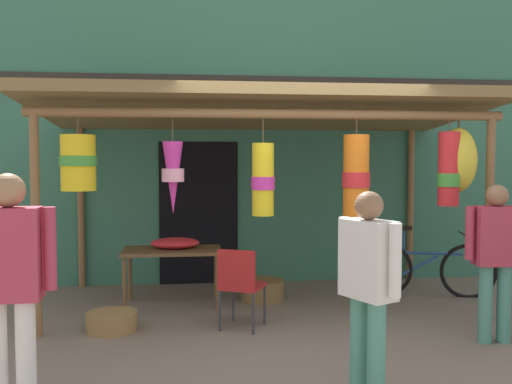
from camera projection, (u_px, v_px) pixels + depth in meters
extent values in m
plane|color=#756656|center=(300.00, 327.00, 5.82)|extent=(30.00, 30.00, 0.00)
cube|color=#387056|center=(270.00, 124.00, 8.02)|extent=(10.63, 0.25, 4.53)
cube|color=#2D2823|center=(271.00, 85.00, 7.85)|extent=(9.57, 0.04, 0.24)
cube|color=black|center=(199.00, 213.00, 7.84)|extent=(1.10, 0.03, 2.00)
cylinder|color=brown|center=(36.00, 225.00, 5.45)|extent=(0.09, 0.09, 2.21)
cylinder|color=brown|center=(489.00, 220.00, 5.96)|extent=(0.09, 0.09, 2.21)
cylinder|color=brown|center=(81.00, 207.00, 7.61)|extent=(0.09, 0.09, 2.21)
cylinder|color=brown|center=(411.00, 204.00, 8.13)|extent=(0.09, 0.09, 2.21)
cylinder|color=brown|center=(273.00, 114.00, 5.65)|extent=(4.88, 0.10, 0.10)
cylinder|color=brown|center=(251.00, 116.00, 7.80)|extent=(4.88, 0.10, 0.10)
cube|color=olive|center=(260.00, 112.00, 6.72)|extent=(5.18, 2.68, 0.34)
cylinder|color=brown|center=(78.00, 126.00, 5.47)|extent=(0.01, 0.01, 0.17)
cylinder|color=yellow|center=(78.00, 163.00, 5.49)|extent=(0.34, 0.34, 0.55)
cylinder|color=green|center=(78.00, 161.00, 5.49)|extent=(0.36, 0.36, 0.10)
cylinder|color=brown|center=(173.00, 130.00, 5.62)|extent=(0.01, 0.01, 0.23)
cone|color=#D13399|center=(173.00, 178.00, 5.65)|extent=(0.21, 0.21, 0.74)
cylinder|color=pink|center=(173.00, 175.00, 5.64)|extent=(0.23, 0.23, 0.13)
cylinder|color=brown|center=(263.00, 131.00, 5.66)|extent=(0.01, 0.01, 0.25)
cylinder|color=yellow|center=(263.00, 179.00, 5.69)|extent=(0.22, 0.22, 0.74)
cylinder|color=#D13399|center=(263.00, 183.00, 5.69)|extent=(0.24, 0.24, 0.13)
cylinder|color=brown|center=(357.00, 127.00, 5.75)|extent=(0.01, 0.01, 0.16)
cylinder|color=orange|center=(356.00, 177.00, 5.77)|extent=(0.27, 0.27, 0.88)
cylinder|color=red|center=(356.00, 180.00, 5.78)|extent=(0.29, 0.29, 0.16)
cylinder|color=brown|center=(449.00, 126.00, 5.82)|extent=(0.01, 0.01, 0.12)
cylinder|color=red|center=(449.00, 169.00, 5.85)|extent=(0.22, 0.22, 0.78)
cylinder|color=green|center=(448.00, 180.00, 5.86)|extent=(0.24, 0.24, 0.14)
cylinder|color=#4C3D23|center=(459.00, 124.00, 5.89)|extent=(0.02, 0.02, 0.08)
ellipsoid|color=yellow|center=(458.00, 160.00, 5.91)|extent=(0.40, 0.34, 0.68)
cube|color=brown|center=(172.00, 251.00, 6.68)|extent=(1.17, 0.65, 0.04)
cylinder|color=brown|center=(124.00, 285.00, 6.36)|extent=(0.05, 0.05, 0.64)
cylinder|color=brown|center=(218.00, 282.00, 6.48)|extent=(0.05, 0.05, 0.64)
cylinder|color=brown|center=(130.00, 275.00, 6.91)|extent=(0.05, 0.05, 0.64)
cylinder|color=brown|center=(216.00, 273.00, 7.03)|extent=(0.05, 0.05, 0.64)
ellipsoid|color=red|center=(175.00, 243.00, 6.72)|extent=(0.59, 0.41, 0.13)
ellipsoid|color=green|center=(182.00, 243.00, 6.69)|extent=(0.26, 0.21, 0.09)
cube|color=#AD1E1E|center=(243.00, 286.00, 5.76)|extent=(0.53, 0.53, 0.04)
cube|color=#AD1E1E|center=(236.00, 270.00, 5.58)|extent=(0.38, 0.21, 0.40)
cylinder|color=#333338|center=(265.00, 304.00, 5.88)|extent=(0.03, 0.03, 0.44)
cylinder|color=#333338|center=(233.00, 301.00, 6.00)|extent=(0.03, 0.03, 0.44)
cylinder|color=#333338|center=(253.00, 313.00, 5.54)|extent=(0.03, 0.03, 0.44)
cylinder|color=#333338|center=(220.00, 310.00, 5.66)|extent=(0.03, 0.03, 0.44)
cylinder|color=olive|center=(112.00, 321.00, 5.67)|extent=(0.51, 0.51, 0.19)
cylinder|color=brown|center=(262.00, 290.00, 6.94)|extent=(0.54, 0.54, 0.25)
torus|color=black|center=(468.00, 272.00, 7.07)|extent=(0.70, 0.23, 0.71)
torus|color=black|center=(385.00, 269.00, 7.22)|extent=(0.70, 0.23, 0.71)
cylinder|color=navy|center=(426.00, 253.00, 7.14)|extent=(0.86, 0.26, 0.04)
cylinder|color=navy|center=(418.00, 266.00, 7.16)|extent=(0.49, 0.16, 0.31)
cylinder|color=navy|center=(404.00, 240.00, 7.17)|extent=(0.03, 0.03, 0.30)
cube|color=black|center=(404.00, 228.00, 7.16)|extent=(0.21, 0.13, 0.05)
cylinder|color=#262628|center=(463.00, 234.00, 7.06)|extent=(0.14, 0.43, 0.02)
cylinder|color=#4C8E7A|center=(359.00, 346.00, 4.09)|extent=(0.13, 0.13, 0.75)
cylinder|color=#4C8E7A|center=(376.00, 353.00, 3.94)|extent=(0.13, 0.13, 0.75)
cube|color=silver|center=(368.00, 259.00, 3.98)|extent=(0.38, 0.46, 0.56)
cylinder|color=silver|center=(344.00, 250.00, 4.19)|extent=(0.08, 0.08, 0.51)
cylinder|color=silver|center=(395.00, 261.00, 3.76)|extent=(0.08, 0.08, 0.51)
sphere|color=#896042|center=(369.00, 206.00, 3.96)|extent=(0.21, 0.21, 0.21)
cylinder|color=silver|center=(26.00, 360.00, 3.69)|extent=(0.13, 0.13, 0.82)
cube|color=#B23347|center=(9.00, 254.00, 3.64)|extent=(0.41, 0.24, 0.61)
cylinder|color=#B23347|center=(50.00, 248.00, 3.68)|extent=(0.08, 0.08, 0.55)
sphere|color=#9E704C|center=(8.00, 190.00, 3.62)|extent=(0.22, 0.22, 0.22)
cylinder|color=#4C8E7A|center=(504.00, 304.00, 5.30)|extent=(0.13, 0.13, 0.75)
cylinder|color=#4C8E7A|center=(485.00, 304.00, 5.29)|extent=(0.13, 0.13, 0.75)
cube|color=#B23347|center=(496.00, 236.00, 5.26)|extent=(0.41, 0.25, 0.56)
cylinder|color=#B23347|center=(470.00, 233.00, 5.25)|extent=(0.08, 0.08, 0.50)
sphere|color=#896042|center=(497.00, 195.00, 5.24)|extent=(0.20, 0.20, 0.20)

